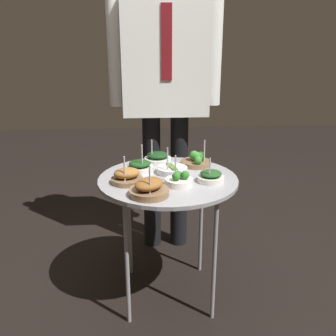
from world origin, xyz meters
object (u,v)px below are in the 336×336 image
Objects in this scene: bowl_roast_center at (127,177)px; bowl_roast_near_rim at (149,188)px; bowl_spinach_front_left at (140,167)px; bowl_broccoli_mid_right at (196,160)px; bowl_broccoli_back_right at (179,180)px; bowl_asparagus_front_center at (172,170)px; bowl_spinach_mid_left at (211,177)px; serving_cart at (168,187)px; bowl_spinach_far_rim at (158,158)px; waiter_figure at (165,72)px.

bowl_roast_near_rim is at bearing -57.71° from bowl_roast_center.
bowl_broccoli_mid_right is (0.30, 0.08, 0.00)m from bowl_spinach_front_left.
bowl_roast_near_rim is (-0.14, -0.11, 0.01)m from bowl_broccoli_back_right.
bowl_asparagus_front_center is 0.18m from bowl_broccoli_mid_right.
bowl_spinach_front_left is at bearing 154.62° from bowl_spinach_mid_left.
bowl_asparagus_front_center is 0.17m from bowl_broccoli_back_right.
serving_cart is 4.44× the size of bowl_spinach_front_left.
serving_cart is at bearing -34.81° from bowl_spinach_front_left.
bowl_spinach_far_rim is at bearing 103.64° from bowl_broccoli_back_right.
bowl_spinach_mid_left is at bearing 26.39° from bowl_roast_near_rim.
bowl_broccoli_mid_right is at bearing 47.72° from serving_cart.
bowl_spinach_far_rim is at bearing 99.16° from serving_cart.
serving_cart is 5.05× the size of bowl_broccoli_back_right.
serving_cart is at bearing -132.28° from bowl_broccoli_mid_right.
bowl_roast_center is (-0.20, -0.05, 0.08)m from serving_cart.
bowl_spinach_mid_left is at bearing -37.57° from bowl_asparagus_front_center.
waiter_figure is at bearing 70.40° from bowl_spinach_front_left.
bowl_asparagus_front_center reaches higher than bowl_spinach_far_rim.
bowl_spinach_front_left is (-0.16, 0.03, 0.01)m from bowl_asparagus_front_center.
waiter_figure reaches higher than bowl_spinach_mid_left.
bowl_spinach_far_rim is at bearing 163.71° from bowl_broccoli_mid_right.
bowl_broccoli_back_right is 0.27m from bowl_spinach_front_left.
bowl_broccoli_back_right is at bearing -87.92° from waiter_figure.
serving_cart is 4.53× the size of bowl_roast_center.
bowl_roast_center is at bearing 178.19° from bowl_spinach_mid_left.
bowl_broccoli_mid_right reaches higher than serving_cart.
bowl_spinach_front_left is at bearing 67.63° from bowl_roast_center.
bowl_roast_center reaches higher than bowl_spinach_far_rim.
bowl_roast_center reaches higher than bowl_broccoli_back_right.
bowl_broccoli_back_right is (-0.15, -0.04, 0.00)m from bowl_spinach_mid_left.
serving_cart is at bearing 162.09° from bowl_spinach_mid_left.
bowl_roast_center is 1.02× the size of bowl_spinach_far_rim.
waiter_figure is at bearing 81.07° from bowl_roast_near_rim.
bowl_spinach_front_left is (0.06, 0.15, -0.00)m from bowl_roast_center.
bowl_spinach_mid_left is (0.20, -0.06, 0.07)m from serving_cart.
bowl_asparagus_front_center reaches higher than bowl_spinach_mid_left.
waiter_figure is (0.02, 0.53, 0.50)m from serving_cart.
waiter_figure is (-0.00, 0.46, 0.44)m from bowl_asparagus_front_center.
bowl_broccoli_back_right is 0.88× the size of bowl_spinach_front_left.
bowl_broccoli_back_right is (0.02, -0.17, 0.01)m from bowl_asparagus_front_center.
bowl_roast_near_rim reaches higher than bowl_spinach_mid_left.
bowl_broccoli_mid_right is at bearing 32.75° from bowl_roast_center.
serving_cart is 0.22m from bowl_spinach_mid_left.
bowl_spinach_mid_left is 0.39m from bowl_roast_center.
serving_cart is 4.38× the size of bowl_asparagus_front_center.
bowl_roast_near_rim is (0.04, -0.30, 0.00)m from bowl_spinach_front_left.
bowl_spinach_far_rim is at bearing 128.03° from bowl_spinach_mid_left.
bowl_roast_near_rim is (-0.29, -0.15, 0.01)m from bowl_spinach_mid_left.
bowl_spinach_mid_left is 0.76m from waiter_figure.
bowl_roast_center is 0.93× the size of bowl_broccoli_mid_right.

